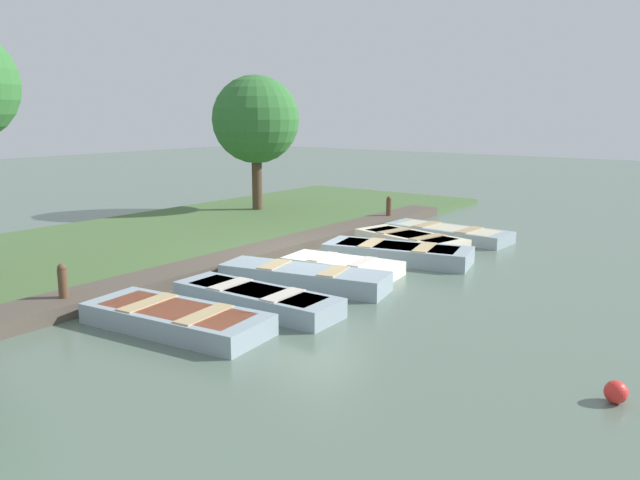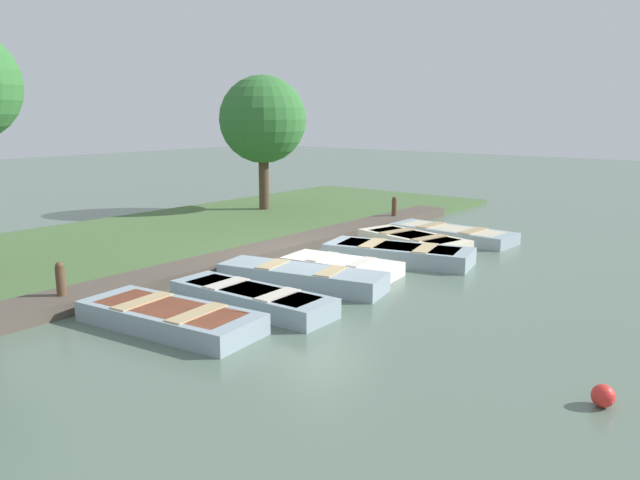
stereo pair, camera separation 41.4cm
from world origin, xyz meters
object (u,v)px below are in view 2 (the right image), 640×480
at_px(rowboat_1, 252,298).
at_px(rowboat_4, 398,253).
at_px(park_tree_left, 263,120).
at_px(rowboat_0, 170,317).
at_px(mooring_post_far, 394,210).
at_px(rowboat_2, 301,277).
at_px(buoy, 603,396).
at_px(rowboat_3, 342,266).
at_px(rowboat_6, 452,233).
at_px(rowboat_5, 413,241).
at_px(mooring_post_near, 61,286).

bearing_deg(rowboat_1, rowboat_4, 85.50).
bearing_deg(park_tree_left, rowboat_1, -47.68).
relative_size(rowboat_0, mooring_post_far, 3.75).
height_order(rowboat_2, park_tree_left, park_tree_left).
bearing_deg(rowboat_2, rowboat_1, -95.19).
relative_size(rowboat_2, mooring_post_far, 4.06).
distance_m(rowboat_0, buoy, 6.61).
bearing_deg(rowboat_0, park_tree_left, 119.23).
distance_m(rowboat_1, rowboat_3, 3.09).
height_order(rowboat_2, mooring_post_far, mooring_post_far).
bearing_deg(rowboat_0, rowboat_1, 71.77).
bearing_deg(rowboat_3, mooring_post_far, 104.15).
bearing_deg(rowboat_0, rowboat_4, 78.45).
bearing_deg(buoy, rowboat_0, -167.17).
relative_size(rowboat_3, mooring_post_far, 3.04).
xyz_separation_m(buoy, park_tree_left, (-13.61, 8.36, 3.12)).
distance_m(rowboat_1, rowboat_4, 4.78).
distance_m(rowboat_3, rowboat_4, 1.76).
bearing_deg(rowboat_3, park_tree_left, 137.30).
bearing_deg(rowboat_1, rowboat_0, -103.46).
distance_m(rowboat_1, rowboat_6, 8.05).
height_order(rowboat_4, mooring_post_far, mooring_post_far).
bearing_deg(mooring_post_far, rowboat_5, -50.47).
xyz_separation_m(rowboat_1, rowboat_5, (-0.25, 6.25, 0.01)).
height_order(rowboat_5, rowboat_6, rowboat_5).
relative_size(rowboat_3, buoy, 9.55).
bearing_deg(rowboat_0, buoy, 5.97).
bearing_deg(rowboat_4, buoy, -53.19).
bearing_deg(rowboat_3, rowboat_5, 83.04).
distance_m(rowboat_2, mooring_post_near, 4.57).
distance_m(buoy, park_tree_left, 16.27).
relative_size(rowboat_0, buoy, 11.79).
distance_m(rowboat_5, park_tree_left, 8.10).
bearing_deg(rowboat_4, rowboat_1, -105.87).
xyz_separation_m(rowboat_5, mooring_post_near, (-2.36, -8.47, 0.25)).
bearing_deg(rowboat_2, rowboat_4, 69.96).
distance_m(rowboat_0, rowboat_3, 4.69).
distance_m(rowboat_6, mooring_post_far, 2.79).
height_order(rowboat_6, park_tree_left, park_tree_left).
bearing_deg(rowboat_2, rowboat_6, 75.97).
distance_m(rowboat_0, park_tree_left, 12.54).
xyz_separation_m(rowboat_0, rowboat_5, (0.07, 7.86, 0.02)).
relative_size(rowboat_2, rowboat_5, 1.14).
bearing_deg(rowboat_4, rowboat_2, -111.02).
relative_size(rowboat_0, rowboat_4, 0.92).
height_order(rowboat_0, buoy, rowboat_0).
distance_m(rowboat_0, rowboat_4, 6.41).
xyz_separation_m(rowboat_0, rowboat_2, (0.11, 3.27, 0.02)).
bearing_deg(rowboat_4, mooring_post_far, 109.51).
bearing_deg(rowboat_6, mooring_post_far, 160.64).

